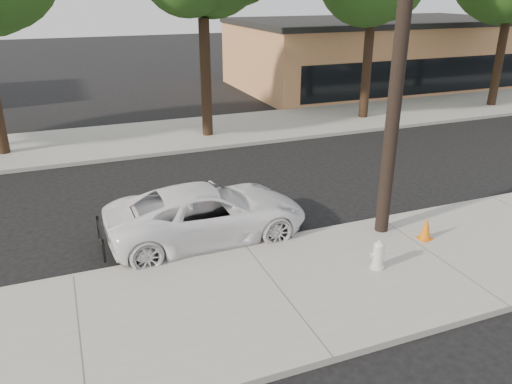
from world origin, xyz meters
TOP-DOWN VIEW (x-y plane):
  - ground at (0.00, 0.00)m, footprint 120.00×120.00m
  - near_sidewalk at (0.00, -4.30)m, footprint 90.00×4.40m
  - far_sidewalk at (0.00, 8.50)m, footprint 90.00×5.00m
  - curb_near at (0.00, -2.10)m, footprint 90.00×0.12m
  - building_main at (16.00, 16.00)m, footprint 18.00×10.00m
  - utility_pole at (3.60, -2.70)m, footprint 1.40×0.34m
  - police_cruiser at (-0.65, -1.21)m, footprint 5.11×2.41m
  - fire_hydrant at (2.40, -4.28)m, footprint 0.35×0.32m
  - traffic_cone at (4.32, -3.53)m, footprint 0.37×0.37m

SIDE VIEW (x-z plane):
  - ground at x=0.00m, z-range 0.00..0.00m
  - near_sidewalk at x=0.00m, z-range 0.00..0.15m
  - far_sidewalk at x=0.00m, z-range 0.00..0.15m
  - curb_near at x=0.00m, z-range -0.01..0.15m
  - traffic_cone at x=4.32m, z-range 0.14..0.77m
  - fire_hydrant at x=2.40m, z-range 0.14..0.79m
  - police_cruiser at x=-0.65m, z-range 0.00..1.41m
  - building_main at x=16.00m, z-range 0.00..4.00m
  - utility_pole at x=3.60m, z-range 0.20..9.20m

